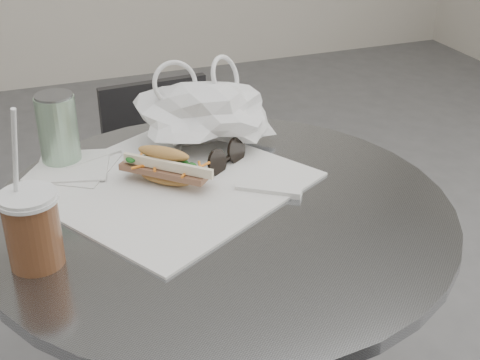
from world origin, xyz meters
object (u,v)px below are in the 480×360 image
object	(u,v)px
cafe_table	(222,337)
drink_can	(58,130)
iced_coffee	(32,228)
banh_mi	(165,167)
sunglasses	(226,158)
chair_far	(177,231)

from	to	relation	value
cafe_table	drink_can	distance (m)	0.47
cafe_table	iced_coffee	distance (m)	0.45
iced_coffee	cafe_table	bearing A→B (deg)	11.06
banh_mi	sunglasses	size ratio (longest dim) A/B	1.91
cafe_table	drink_can	bearing A→B (deg)	131.36
chair_far	iced_coffee	size ratio (longest dim) A/B	2.90
chair_far	drink_can	size ratio (longest dim) A/B	5.18
cafe_table	drink_can	world-z (taller)	drink_can
drink_can	cafe_table	bearing A→B (deg)	-48.64
banh_mi	drink_can	distance (m)	0.21
banh_mi	iced_coffee	bearing A→B (deg)	-101.48
cafe_table	chair_far	bearing A→B (deg)	82.36
banh_mi	chair_far	bearing A→B (deg)	117.70
banh_mi	drink_can	size ratio (longest dim) A/B	1.41
banh_mi	sunglasses	distance (m)	0.12
chair_far	banh_mi	distance (m)	0.70
sunglasses	drink_can	size ratio (longest dim) A/B	0.74
chair_far	iced_coffee	xyz separation A→B (m)	(-0.37, -0.67, 0.49)
banh_mi	iced_coffee	distance (m)	0.28
sunglasses	banh_mi	bearing A→B (deg)	156.39
cafe_table	sunglasses	size ratio (longest dim) A/B	7.63
chair_far	drink_can	xyz separation A→B (m)	(-0.30, -0.36, 0.49)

